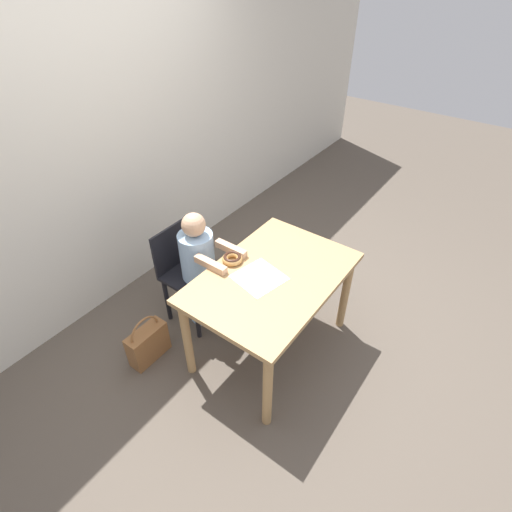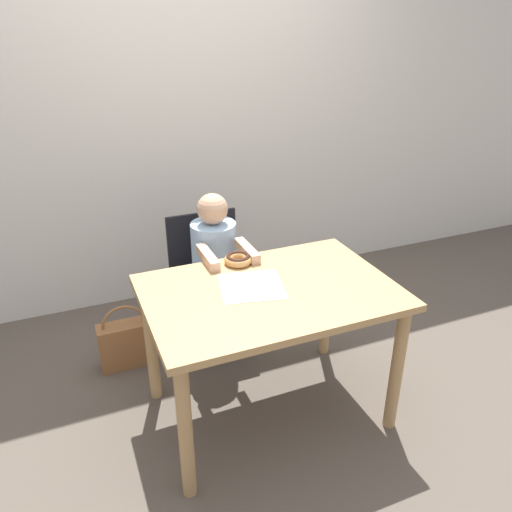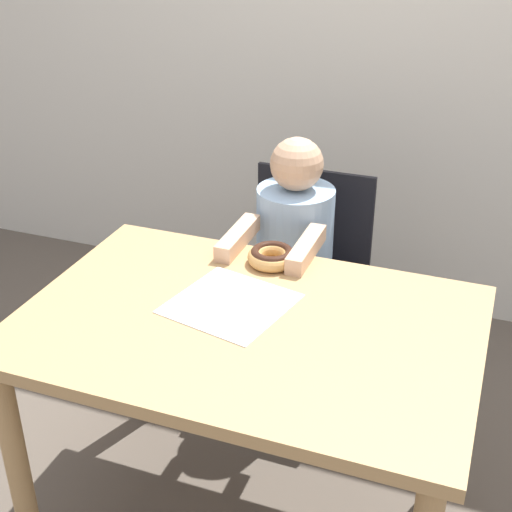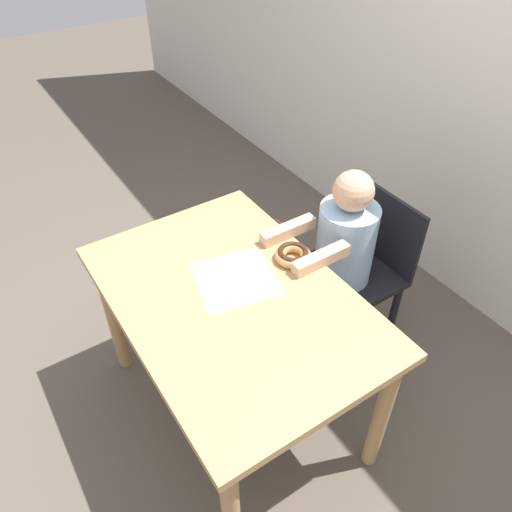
% 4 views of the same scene
% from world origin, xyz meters
% --- Properties ---
extents(ground_plane, '(12.00, 12.00, 0.00)m').
position_xyz_m(ground_plane, '(0.00, 0.00, 0.00)').
color(ground_plane, brown).
extents(wall_back, '(8.00, 0.05, 2.50)m').
position_xyz_m(wall_back, '(0.00, 1.44, 1.25)').
color(wall_back, silver).
rests_on(wall_back, ground_plane).
extents(dining_table, '(1.14, 0.78, 0.72)m').
position_xyz_m(dining_table, '(0.00, 0.00, 0.61)').
color(dining_table, tan).
rests_on(dining_table, ground_plane).
extents(chair, '(0.42, 0.39, 0.80)m').
position_xyz_m(chair, '(-0.07, 0.71, 0.44)').
color(chair, black).
rests_on(chair, ground_plane).
extents(child_figure, '(0.26, 0.49, 0.99)m').
position_xyz_m(child_figure, '(-0.07, 0.60, 0.50)').
color(child_figure, '#99BCE0').
rests_on(child_figure, ground_plane).
extents(donut, '(0.14, 0.14, 0.05)m').
position_xyz_m(donut, '(-0.04, 0.30, 0.74)').
color(donut, tan).
rests_on(donut, dining_table).
extents(napkin, '(0.34, 0.34, 0.00)m').
position_xyz_m(napkin, '(-0.07, 0.06, 0.72)').
color(napkin, white).
rests_on(napkin, dining_table).
extents(handbag, '(0.30, 0.12, 0.40)m').
position_xyz_m(handbag, '(-0.60, 0.66, 0.15)').
color(handbag, brown).
rests_on(handbag, ground_plane).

